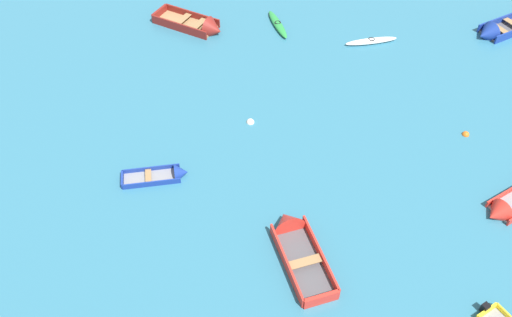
{
  "coord_description": "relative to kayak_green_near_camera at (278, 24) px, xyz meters",
  "views": [
    {
      "loc": [
        -4.26,
        4.14,
        18.54
      ],
      "look_at": [
        0.0,
        21.42,
        0.15
      ],
      "focal_mm": 38.8,
      "sensor_mm": 36.0,
      "label": 1
    }
  ],
  "objects": [
    {
      "name": "mooring_buoy_central",
      "position": [
        6.35,
        -11.44,
        -0.14
      ],
      "size": [
        0.35,
        0.35,
        0.35
      ],
      "primitive_type": "sphere",
      "color": "orange",
      "rests_on": "ground_plane"
    },
    {
      "name": "rowboat_red_outer_right",
      "position": [
        5.76,
        -16.11,
        0.02
      ],
      "size": [
        4.04,
        2.26,
        1.11
      ],
      "color": "gray",
      "rests_on": "ground_plane"
    },
    {
      "name": "mooring_buoy_midfield",
      "position": [
        -3.63,
        -8.06,
        -0.14
      ],
      "size": [
        0.39,
        0.39,
        0.39
      ],
      "primitive_type": "sphere",
      "color": "silver",
      "rests_on": "ground_plane"
    },
    {
      "name": "rowboat_maroon_distant_center",
      "position": [
        -4.56,
        0.68,
        0.1
      ],
      "size": [
        4.28,
        4.08,
        1.42
      ],
      "color": "#99754C",
      "rests_on": "ground_plane"
    },
    {
      "name": "rowboat_deep_blue_cluster_inner",
      "position": [
        12.5,
        -3.93,
        0.09
      ],
      "size": [
        4.77,
        2.5,
        1.33
      ],
      "color": "#4C4C51",
      "rests_on": "ground_plane"
    },
    {
      "name": "kayak_green_near_camera",
      "position": [
        0.0,
        0.0,
        0.0
      ],
      "size": [
        0.68,
        3.14,
        0.3
      ],
      "color": "#288C3D",
      "rests_on": "ground_plane"
    },
    {
      "name": "rowboat_deep_blue_far_left",
      "position": [
        -8.03,
        -10.73,
        -0.01
      ],
      "size": [
        3.04,
        1.18,
        0.87
      ],
      "color": "gray",
      "rests_on": "ground_plane"
    },
    {
      "name": "rowboat_red_near_left",
      "position": [
        -3.6,
        -15.54,
        0.09
      ],
      "size": [
        1.76,
        4.33,
        1.36
      ],
      "color": "#4C4C51",
      "rests_on": "ground_plane"
    },
    {
      "name": "kayak_white_foreground_center",
      "position": [
        4.83,
        -3.03,
        0.0
      ],
      "size": [
        3.14,
        0.62,
        0.3
      ],
      "color": "white",
      "rests_on": "ground_plane"
    }
  ]
}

